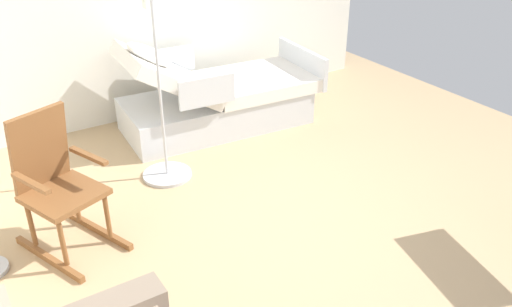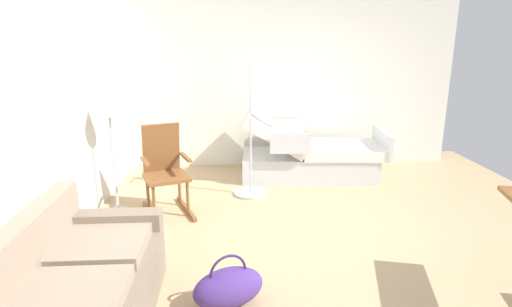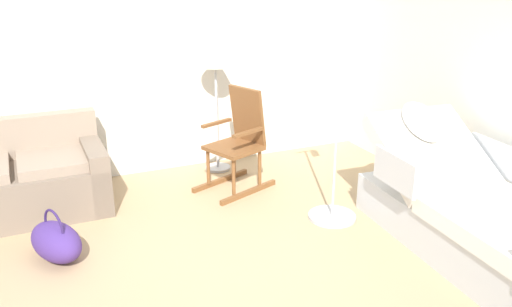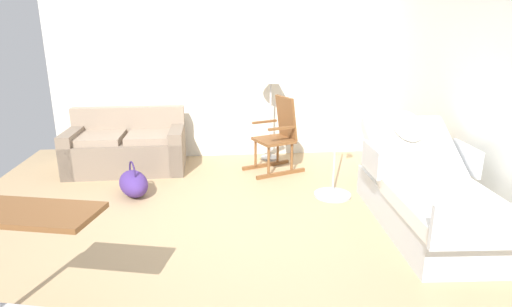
# 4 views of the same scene
# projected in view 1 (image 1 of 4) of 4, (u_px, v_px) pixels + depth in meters

# --- Properties ---
(ground_plane) EXTENTS (6.31, 6.31, 0.00)m
(ground_plane) POSITION_uv_depth(u_px,v_px,m) (301.00, 214.00, 4.33)
(ground_plane) COLOR tan
(hospital_bed) EXTENTS (1.11, 2.12, 1.08)m
(hospital_bed) POSITION_uv_depth(u_px,v_px,m) (216.00, 99.00, 5.67)
(hospital_bed) COLOR silver
(hospital_bed) RESTS_ON ground
(rocking_chair) EXTENTS (0.88, 0.72, 1.05)m
(rocking_chair) POSITION_uv_depth(u_px,v_px,m) (57.00, 185.00, 3.77)
(rocking_chair) COLOR brown
(rocking_chair) RESTS_ON ground
(iv_pole) EXTENTS (0.44, 0.44, 1.69)m
(iv_pole) POSITION_uv_depth(u_px,v_px,m) (165.00, 151.00, 4.75)
(iv_pole) COLOR #B2B5BA
(iv_pole) RESTS_ON ground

